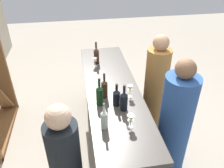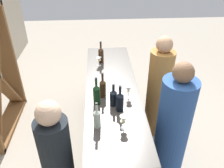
{
  "view_description": "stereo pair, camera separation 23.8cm",
  "coord_description": "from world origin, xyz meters",
  "views": [
    {
      "loc": [
        -2.39,
        0.4,
        2.59
      ],
      "look_at": [
        0.0,
        0.0,
        1.03
      ],
      "focal_mm": 37.19,
      "sensor_mm": 36.0,
      "label": 1
    },
    {
      "loc": [
        -2.41,
        0.16,
        2.59
      ],
      "look_at": [
        0.0,
        0.0,
        1.03
      ],
      "focal_mm": 37.19,
      "sensor_mm": 36.0,
      "label": 2
    }
  ],
  "objects": [
    {
      "name": "wine_bottle_second_left_near_black",
      "position": [
        -0.45,
        -0.05,
        1.1
      ],
      "size": [
        0.08,
        0.08,
        0.32
      ],
      "color": "black",
      "rests_on": "bar_counter"
    },
    {
      "name": "person_right_guest",
      "position": [
        -0.88,
        0.6,
        0.68
      ],
      "size": [
        0.4,
        0.4,
        1.44
      ],
      "rotation": [
        0.0,
        0.0,
        -1.22
      ],
      "color": "black",
      "rests_on": "ground"
    },
    {
      "name": "person_left_guest",
      "position": [
        0.25,
        -0.68,
        0.72
      ],
      "size": [
        0.42,
        0.42,
        1.54
      ],
      "rotation": [
        0.0,
        0.0,
        1.24
      ],
      "color": "#9E6B33",
      "rests_on": "ground"
    },
    {
      "name": "wine_bottle_rightmost_amber_brown",
      "position": [
        -0.18,
        0.12,
        1.11
      ],
      "size": [
        0.07,
        0.07,
        0.32
      ],
      "color": "#331E0F",
      "rests_on": "bar_counter"
    },
    {
      "name": "wine_bottle_second_right_dark_green",
      "position": [
        -0.32,
        0.19,
        1.11
      ],
      "size": [
        0.08,
        0.08,
        0.34
      ],
      "color": "black",
      "rests_on": "bar_counter"
    },
    {
      "name": "wine_bottle_leftmost_clear_pale",
      "position": [
        -0.69,
        0.19,
        1.1
      ],
      "size": [
        0.07,
        0.07,
        0.29
      ],
      "color": "#B7C6B2",
      "rests_on": "bar_counter"
    },
    {
      "name": "wine_bottle_center_near_black",
      "position": [
        -0.35,
        0.01,
        1.09
      ],
      "size": [
        0.08,
        0.08,
        0.27
      ],
      "color": "black",
      "rests_on": "bar_counter"
    },
    {
      "name": "wine_glass_near_left",
      "position": [
        -0.23,
        -0.17,
        1.09
      ],
      "size": [
        0.07,
        0.07,
        0.16
      ],
      "color": "white",
      "rests_on": "bar_counter"
    },
    {
      "name": "wine_bottle_far_right_amber_brown",
      "position": [
        0.69,
        0.12,
        1.11
      ],
      "size": [
        0.08,
        0.08,
        0.33
      ],
      "color": "#331E0F",
      "rests_on": "bar_counter"
    },
    {
      "name": "wine_glass_near_right",
      "position": [
        0.59,
        0.15,
        1.08
      ],
      "size": [
        0.07,
        0.07,
        0.13
      ],
      "color": "white",
      "rests_on": "bar_counter"
    },
    {
      "name": "ground_plane",
      "position": [
        0.0,
        0.0,
        0.0
      ],
      "size": [
        12.0,
        12.0,
        0.0
      ],
      "primitive_type": "plane",
      "color": "#9E9384"
    },
    {
      "name": "person_center_guest",
      "position": [
        -0.5,
        -0.66,
        0.72
      ],
      "size": [
        0.47,
        0.47,
        1.57
      ],
      "rotation": [
        0.0,
        0.0,
        1.28
      ],
      "color": "#284C8C",
      "rests_on": "ground"
    },
    {
      "name": "bar_counter",
      "position": [
        0.0,
        0.0,
        0.5
      ],
      "size": [
        2.43,
        0.65,
        0.98
      ],
      "color": "#2A2723",
      "rests_on": "ground"
    },
    {
      "name": "wine_glass_near_center",
      "position": [
        -0.73,
        -0.06,
        1.09
      ],
      "size": [
        0.07,
        0.07,
        0.15
      ],
      "color": "white",
      "rests_on": "bar_counter"
    }
  ]
}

